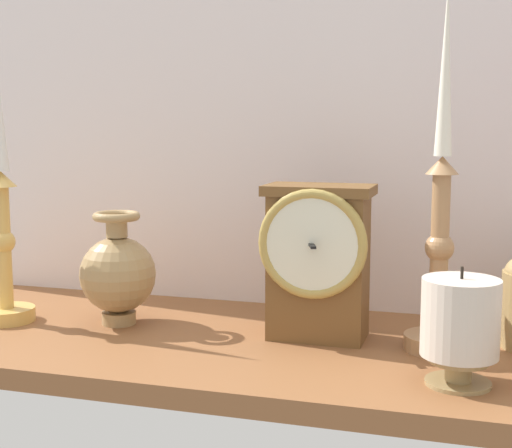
% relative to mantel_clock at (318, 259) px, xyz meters
% --- Properties ---
extents(ground_plane, '(1.00, 0.36, 0.02)m').
position_rel_mantel_clock_xyz_m(ground_plane, '(-0.06, -0.02, -0.11)').
color(ground_plane, brown).
extents(back_wall, '(1.20, 0.02, 0.65)m').
position_rel_mantel_clock_xyz_m(back_wall, '(-0.06, 0.16, 0.23)').
color(back_wall, white).
rests_on(back_wall, ground_plane).
extents(mantel_clock, '(0.13, 0.10, 0.19)m').
position_rel_mantel_clock_xyz_m(mantel_clock, '(0.00, 0.00, 0.00)').
color(mantel_clock, brown).
rests_on(mantel_clock, ground_plane).
extents(candlestick_tall_left, '(0.07, 0.07, 0.36)m').
position_rel_mantel_clock_xyz_m(candlestick_tall_left, '(-0.41, -0.04, 0.03)').
color(candlestick_tall_left, '#DAAB53').
rests_on(candlestick_tall_left, ground_plane).
extents(candlestick_tall_center, '(0.07, 0.07, 0.41)m').
position_rel_mantel_clock_xyz_m(candlestick_tall_center, '(0.14, -0.01, 0.04)').
color(candlestick_tall_center, '#AC7D51').
rests_on(candlestick_tall_center, ground_plane).
extents(brass_vase_bulbous, '(0.10, 0.10, 0.15)m').
position_rel_mantel_clock_xyz_m(brass_vase_bulbous, '(-0.26, -0.01, -0.03)').
color(brass_vase_bulbous, '#A38354').
rests_on(brass_vase_bulbous, ground_plane).
extents(pillar_candle_near_clock, '(0.08, 0.08, 0.12)m').
position_rel_mantel_clock_xyz_m(pillar_candle_near_clock, '(0.17, -0.12, -0.04)').
color(pillar_candle_near_clock, '#A08757').
rests_on(pillar_candle_near_clock, ground_plane).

